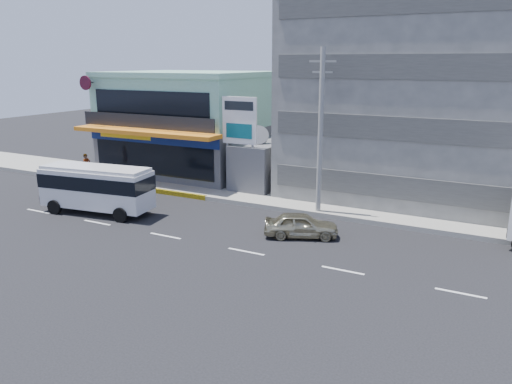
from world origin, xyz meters
TOP-DOWN VIEW (x-y plane):
  - ground at (0.00, 0.00)m, footprint 120.00×120.00m
  - sidewalk at (5.00, 9.50)m, footprint 70.00×5.00m
  - shop_building at (-8.00, 13.95)m, footprint 12.40×11.70m
  - concrete_building at (10.00, 15.00)m, footprint 16.00×12.00m
  - gap_structure at (0.00, 12.00)m, footprint 3.00×6.00m
  - satellite_dish at (0.00, 11.00)m, footprint 1.50×1.50m
  - billboard at (-0.50, 9.20)m, footprint 2.60×0.18m
  - utility_pole_near at (6.00, 7.40)m, footprint 1.60×0.30m
  - minibus at (-6.34, 1.50)m, footprint 7.30×3.22m
  - sedan at (6.58, 3.28)m, footprint 4.27×3.01m
  - motorcycle_rider at (-12.64, 6.80)m, footprint 1.92×0.92m

SIDE VIEW (x-z plane):
  - ground at x=0.00m, z-range 0.00..0.00m
  - sidewalk at x=5.00m, z-range 0.00..0.30m
  - sedan at x=6.58m, z-range 0.00..1.35m
  - motorcycle_rider at x=-12.64m, z-range -0.40..1.97m
  - gap_structure at x=0.00m, z-range 0.00..3.50m
  - minibus at x=-6.34m, z-range 0.29..3.24m
  - satellite_dish at x=0.00m, z-range 3.50..3.65m
  - shop_building at x=-8.00m, z-range 0.00..8.00m
  - billboard at x=-0.50m, z-range 1.48..8.38m
  - utility_pole_near at x=6.00m, z-range 0.15..10.15m
  - concrete_building at x=10.00m, z-range 0.00..14.00m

